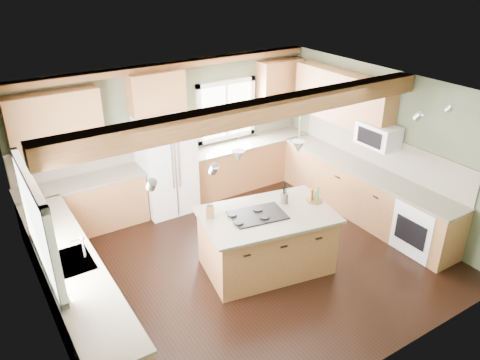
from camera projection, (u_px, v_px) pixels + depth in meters
floor at (246, 260)px, 7.21m from camera, size 5.60×5.60×0.00m
ceiling at (247, 96)px, 6.07m from camera, size 5.60×5.60×0.00m
wall_back at (171, 133)px, 8.54m from camera, size 5.60×0.00×5.60m
wall_left at (39, 244)px, 5.29m from camera, size 0.00×5.00×5.00m
wall_right at (383, 146)px, 7.99m from camera, size 0.00×5.00×5.00m
ceiling_beam at (259, 111)px, 5.90m from camera, size 5.55×0.26×0.26m
soffit_trim at (169, 66)px, 7.91m from camera, size 5.55×0.20×0.10m
backsplash_back at (172, 138)px, 8.56m from camera, size 5.58×0.03×0.58m
backsplash_right at (379, 150)px, 8.06m from camera, size 0.03×3.70×0.58m
base_cab_back_left at (85, 207)px, 7.82m from camera, size 2.02×0.60×0.88m
counter_back_left at (80, 182)px, 7.62m from camera, size 2.06×0.64×0.04m
base_cab_back_right at (248, 164)px, 9.40m from camera, size 2.62×0.60×0.88m
counter_back_right at (248, 143)px, 9.20m from camera, size 2.66×0.64×0.04m
base_cab_left at (76, 293)px, 5.85m from camera, size 0.60×3.70×0.88m
counter_left at (71, 263)px, 5.65m from camera, size 0.64×3.74×0.04m
base_cab_right at (363, 193)px, 8.26m from camera, size 0.60×3.70×0.88m
counter_right at (366, 170)px, 8.06m from camera, size 0.64×3.74×0.04m
upper_cab_back_left at (55, 121)px, 7.16m from camera, size 1.40×0.35×0.90m
upper_cab_over_fridge at (156, 92)px, 7.88m from camera, size 0.96×0.35×0.70m
upper_cab_right at (342, 98)px, 8.30m from camera, size 0.35×2.20×0.90m
upper_cab_back_corner at (279, 83)px, 9.23m from camera, size 0.90×0.35×0.90m
window_left at (36, 223)px, 5.23m from camera, size 0.04×1.60×1.05m
window_back at (226, 110)px, 8.96m from camera, size 1.10×0.04×1.00m
sink at (70, 262)px, 5.65m from camera, size 0.50×0.65×0.03m
faucet at (84, 248)px, 5.67m from camera, size 0.02×0.02×0.28m
oven at (423, 227)px, 7.27m from camera, size 0.60×0.72×0.84m
microwave at (378, 135)px, 7.74m from camera, size 0.40×0.70×0.38m
pendant_left at (238, 156)px, 6.10m from camera, size 0.18×0.18×0.16m
pendant_right at (298, 147)px, 6.40m from camera, size 0.18×0.18×0.16m
refrigerator at (166, 164)px, 8.28m from camera, size 0.90×0.74×1.80m
island at (266, 242)px, 6.88m from camera, size 1.94×1.39×0.88m
island_top at (267, 215)px, 6.68m from camera, size 2.08×1.52×0.04m
cooktop at (258, 215)px, 6.61m from camera, size 0.85×0.64×0.02m
knife_block at (210, 212)px, 6.52m from camera, size 0.14×0.12×0.18m
utensil_crock at (284, 198)px, 6.93m from camera, size 0.14×0.14×0.15m
bottle_tray at (315, 194)px, 6.96m from camera, size 0.30×0.30×0.22m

